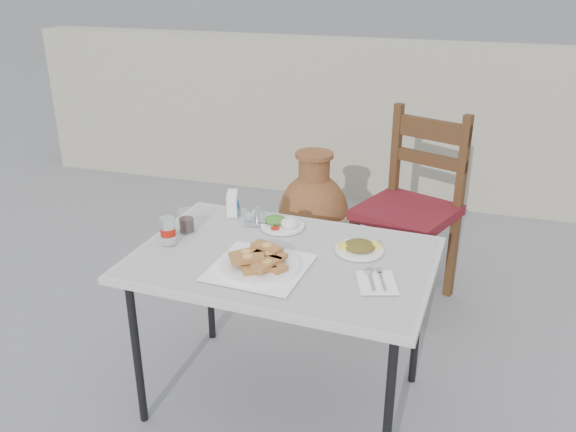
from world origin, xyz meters
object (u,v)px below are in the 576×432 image
(cola_glass, at_px, (186,222))
(condiment_caddy, at_px, (256,218))
(pide_plate, at_px, (259,260))
(chair, at_px, (411,207))
(salad_chopped_plate, at_px, (359,247))
(soda_can, at_px, (168,230))
(cafe_table, at_px, (283,267))
(salad_rice_plate, at_px, (282,223))
(napkin_holder, at_px, (233,203))
(terracotta_urn, at_px, (313,217))

(cola_glass, distance_m, condiment_caddy, 0.30)
(cola_glass, relative_size, condiment_caddy, 0.82)
(pide_plate, relative_size, chair, 0.36)
(salad_chopped_plate, bearing_deg, pide_plate, -143.35)
(salad_chopped_plate, xyz_separation_m, soda_can, (-0.75, -0.16, 0.04))
(cafe_table, bearing_deg, chair, 69.85)
(salad_rice_plate, xyz_separation_m, napkin_holder, (-0.25, 0.06, 0.04))
(pide_plate, bearing_deg, cola_glass, 151.63)
(cafe_table, height_order, salad_rice_plate, salad_rice_plate)
(cafe_table, bearing_deg, salad_chopped_plate, 24.34)
(cafe_table, relative_size, condiment_caddy, 10.09)
(cola_glass, distance_m, napkin_holder, 0.25)
(pide_plate, bearing_deg, soda_can, 168.05)
(napkin_holder, bearing_deg, terracotta_urn, 63.43)
(napkin_holder, bearing_deg, cola_glass, -135.11)
(salad_rice_plate, bearing_deg, salad_chopped_plate, -19.78)
(pide_plate, height_order, cola_glass, cola_glass)
(soda_can, relative_size, terracotta_urn, 0.15)
(salad_chopped_plate, xyz_separation_m, cola_glass, (-0.73, -0.03, 0.03))
(soda_can, height_order, terracotta_urn, soda_can)
(pide_plate, height_order, soda_can, soda_can)
(chair, bearing_deg, cafe_table, -88.41)
(cafe_table, height_order, pide_plate, pide_plate)
(pide_plate, distance_m, chair, 1.26)
(cafe_table, height_order, cola_glass, cola_glass)
(cafe_table, bearing_deg, condiment_caddy, 128.69)
(salad_chopped_plate, distance_m, condiment_caddy, 0.50)
(soda_can, height_order, chair, chair)
(salad_chopped_plate, height_order, chair, chair)
(salad_rice_plate, relative_size, chair, 0.18)
(cola_glass, bearing_deg, condiment_caddy, 32.78)
(salad_chopped_plate, bearing_deg, salad_rice_plate, 160.22)
(pide_plate, xyz_separation_m, terracotta_urn, (-0.14, 1.31, -0.39))
(salad_rice_plate, bearing_deg, terracotta_urn, 96.39)
(pide_plate, height_order, salad_rice_plate, pide_plate)
(cafe_table, distance_m, chair, 1.12)
(soda_can, distance_m, condiment_caddy, 0.40)
(cafe_table, xyz_separation_m, salad_chopped_plate, (0.28, 0.12, 0.07))
(cafe_table, distance_m, cola_glass, 0.48)
(napkin_holder, bearing_deg, pide_plate, -74.14)
(chair, bearing_deg, salad_rice_plate, -98.92)
(salad_rice_plate, relative_size, condiment_caddy, 1.61)
(salad_rice_plate, height_order, chair, chair)
(soda_can, relative_size, napkin_holder, 1.05)
(cola_glass, bearing_deg, pide_plate, -28.37)
(pide_plate, bearing_deg, terracotta_urn, 95.90)
(condiment_caddy, height_order, terracotta_urn, condiment_caddy)
(cola_glass, bearing_deg, salad_chopped_plate, 2.21)
(pide_plate, distance_m, salad_rice_plate, 0.38)
(cafe_table, distance_m, salad_chopped_plate, 0.31)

